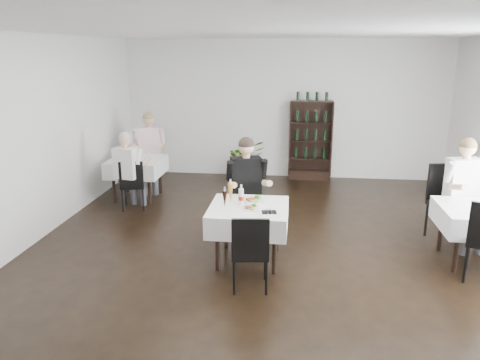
{
  "coord_description": "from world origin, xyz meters",
  "views": [
    {
      "loc": [
        0.3,
        -5.82,
        2.75
      ],
      "look_at": [
        -0.44,
        0.2,
        1.07
      ],
      "focal_mm": 35.0,
      "sensor_mm": 36.0,
      "label": 1
    }
  ],
  "objects_px": {
    "wine_shelf": "(310,141)",
    "diner_main": "(247,183)",
    "potted_tree": "(246,159)",
    "main_table": "(249,217)"
  },
  "relations": [
    {
      "from": "wine_shelf",
      "to": "diner_main",
      "type": "bearing_deg",
      "value": -105.14
    },
    {
      "from": "wine_shelf",
      "to": "potted_tree",
      "type": "distance_m",
      "value": 1.45
    },
    {
      "from": "main_table",
      "to": "wine_shelf",
      "type": "bearing_deg",
      "value": 78.22
    },
    {
      "from": "potted_tree",
      "to": "diner_main",
      "type": "height_order",
      "value": "diner_main"
    },
    {
      "from": "main_table",
      "to": "potted_tree",
      "type": "relative_size",
      "value": 1.18
    },
    {
      "from": "diner_main",
      "to": "potted_tree",
      "type": "bearing_deg",
      "value": 96.37
    },
    {
      "from": "wine_shelf",
      "to": "diner_main",
      "type": "height_order",
      "value": "wine_shelf"
    },
    {
      "from": "main_table",
      "to": "diner_main",
      "type": "xyz_separation_m",
      "value": [
        -0.09,
        0.65,
        0.29
      ]
    },
    {
      "from": "wine_shelf",
      "to": "potted_tree",
      "type": "relative_size",
      "value": 2.0
    },
    {
      "from": "main_table",
      "to": "diner_main",
      "type": "height_order",
      "value": "diner_main"
    }
  ]
}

